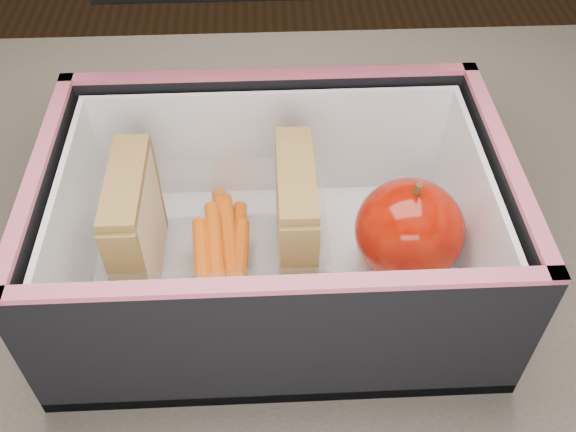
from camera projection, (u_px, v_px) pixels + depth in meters
name	position (u px, v px, depth m)	size (l,w,h in m)	color
kitchen_table	(362.00, 347.00, 0.59)	(1.20, 0.80, 0.75)	#62584B
lunch_bag	(275.00, 214.00, 0.48)	(0.33, 0.35, 0.30)	black
plastic_tub	(218.00, 242.00, 0.49)	(0.16, 0.12, 0.07)	white
sandwich_left	(136.00, 227.00, 0.48)	(0.03, 0.09, 0.10)	beige
sandwich_right	(296.00, 221.00, 0.48)	(0.03, 0.09, 0.10)	beige
carrot_sticks	(224.00, 253.00, 0.50)	(0.05, 0.15, 0.03)	#D0521C
paper_napkin	(402.00, 260.00, 0.52)	(0.07, 0.08, 0.01)	white
red_apple	(409.00, 230.00, 0.48)	(0.10, 0.10, 0.09)	#850500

